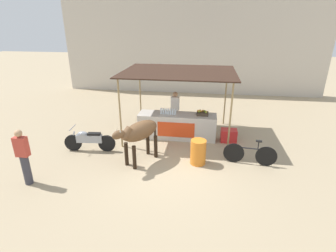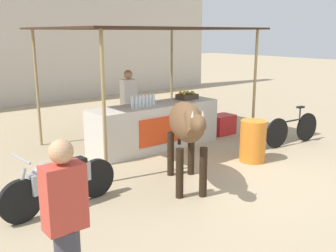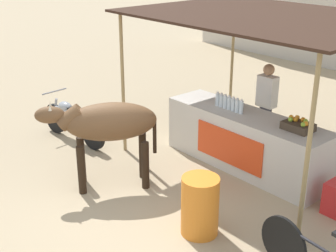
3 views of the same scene
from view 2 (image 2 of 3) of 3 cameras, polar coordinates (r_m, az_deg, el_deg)
The scene contains 13 objects.
ground_plane at distance 7.12m, azimuth 8.97°, elevation -6.99°, with size 60.00×60.00×0.00m, color tan.
building_wall_far at distance 14.74m, azimuth -19.78°, elevation 15.37°, with size 16.00×0.50×6.30m, color beige.
stall_counter at distance 8.53m, azimuth -1.86°, elevation -0.01°, with size 3.00×0.82×0.96m.
stall_awning at distance 8.54m, azimuth -3.23°, elevation 13.40°, with size 4.20×3.20×2.56m.
water_bottle_row at distance 8.18m, azimuth -3.66°, elevation 3.63°, with size 0.61×0.07×0.25m.
fruit_crate at distance 9.07m, azimuth 2.76°, elevation 4.37°, with size 0.44×0.32×0.18m.
vendor_behind_counter at distance 8.96m, azimuth -5.70°, elevation 3.00°, with size 0.34×0.22×1.65m.
cooler_box at distance 9.82m, azimuth 7.82°, elevation 0.23°, with size 0.60×0.44×0.48m, color red.
water_barrel at distance 7.80m, azimuth 12.21°, elevation -2.15°, with size 0.50×0.50×0.82m, color orange.
cow at distance 6.22m, azimuth 2.76°, elevation 0.12°, with size 1.26×1.74×1.44m.
motorcycle_parked at distance 5.79m, azimuth -15.49°, elevation -7.67°, with size 1.80×0.55×0.90m.
bicycle_leaning at distance 9.23m, azimuth 17.63°, elevation -0.44°, with size 1.66×0.20×0.85m.
passerby_on_street at distance 3.48m, azimuth -14.54°, elevation -14.68°, with size 0.34×0.22×1.65m.
Camera 2 is at (-4.99, -4.43, 2.47)m, focal length 42.00 mm.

